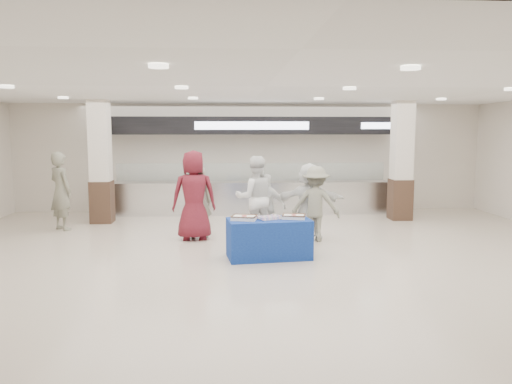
{
  "coord_description": "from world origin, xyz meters",
  "views": [
    {
      "loc": [
        -0.71,
        -9.0,
        2.44
      ],
      "look_at": [
        -0.09,
        1.6,
        1.11
      ],
      "focal_mm": 35.0,
      "sensor_mm": 36.0,
      "label": 1
    }
  ],
  "objects": [
    {
      "name": "civilian_white",
      "position": [
        1.1,
        1.87,
        0.86
      ],
      "size": [
        1.64,
        0.71,
        1.71
      ],
      "primitive_type": "imported",
      "rotation": [
        0.0,
        0.0,
        3.01
      ],
      "color": "white",
      "rests_on": "ground"
    },
    {
      "name": "display_table",
      "position": [
        0.08,
        0.28,
        0.38
      ],
      "size": [
        1.64,
        0.97,
        0.75
      ],
      "primitive_type": "cube",
      "rotation": [
        0.0,
        0.0,
        0.13
      ],
      "color": "navy",
      "rests_on": "ground"
    },
    {
      "name": "chef_short",
      "position": [
        0.18,
        1.97,
        0.73
      ],
      "size": [
        0.93,
        0.68,
        1.46
      ],
      "primitive_type": "imported",
      "rotation": [
        0.0,
        0.0,
        2.72
      ],
      "color": "white",
      "rests_on": "ground"
    },
    {
      "name": "sheet_cake_right",
      "position": [
        0.56,
        0.32,
        0.8
      ],
      "size": [
        0.48,
        0.41,
        0.09
      ],
      "color": "white",
      "rests_on": "display_table"
    },
    {
      "name": "soldier_b",
      "position": [
        1.22,
        1.69,
        0.82
      ],
      "size": [
        1.18,
        0.85,
        1.65
      ],
      "primitive_type": "imported",
      "rotation": [
        0.0,
        0.0,
        2.89
      ],
      "color": "slate",
      "rests_on": "ground"
    },
    {
      "name": "chef_tall",
      "position": [
        -0.08,
        1.97,
        0.93
      ],
      "size": [
        0.96,
        0.78,
        1.86
      ],
      "primitive_type": "imported",
      "rotation": [
        0.0,
        0.0,
        3.23
      ],
      "color": "white",
      "rests_on": "ground"
    },
    {
      "name": "civilian_maroon",
      "position": [
        -1.44,
        1.99,
        1.0
      ],
      "size": [
        1.04,
        0.73,
        1.99
      ],
      "primitive_type": "imported",
      "rotation": [
        0.0,
        0.0,
        3.25
      ],
      "color": "maroon",
      "rests_on": "ground"
    },
    {
      "name": "sheet_cake_left",
      "position": [
        -0.39,
        0.25,
        0.8
      ],
      "size": [
        0.52,
        0.45,
        0.1
      ],
      "color": "white",
      "rests_on": "display_table"
    },
    {
      "name": "ground",
      "position": [
        0.0,
        0.0,
        0.0
      ],
      "size": [
        14.0,
        14.0,
        0.0
      ],
      "primitive_type": "plane",
      "color": "beige",
      "rests_on": "ground"
    },
    {
      "name": "serving_line",
      "position": [
        0.0,
        5.4,
        1.16
      ],
      "size": [
        8.7,
        0.85,
        2.8
      ],
      "color": "silver",
      "rests_on": "ground"
    },
    {
      "name": "cupcake_tray",
      "position": [
        0.09,
        0.28,
        0.78
      ],
      "size": [
        0.47,
        0.43,
        0.06
      ],
      "color": "silver",
      "rests_on": "display_table"
    },
    {
      "name": "soldier_a",
      "position": [
        -1.35,
        2.18,
        0.81
      ],
      "size": [
        0.66,
        0.51,
        1.62
      ],
      "primitive_type": "imported",
      "rotation": [
        0.0,
        0.0,
        3.37
      ],
      "color": "slate",
      "rests_on": "ground"
    },
    {
      "name": "column_left",
      "position": [
        -4.0,
        4.2,
        1.53
      ],
      "size": [
        0.55,
        0.55,
        3.2
      ],
      "color": "#372319",
      "rests_on": "ground"
    },
    {
      "name": "column_right",
      "position": [
        4.0,
        4.2,
        1.53
      ],
      "size": [
        0.55,
        0.55,
        3.2
      ],
      "color": "#372319",
      "rests_on": "ground"
    },
    {
      "name": "soldier_bg",
      "position": [
        -4.75,
        3.28,
        0.96
      ],
      "size": [
        0.83,
        0.8,
        1.91
      ],
      "primitive_type": "imported",
      "rotation": [
        0.0,
        0.0,
        2.44
      ],
      "color": "slate",
      "rests_on": "ground"
    }
  ]
}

